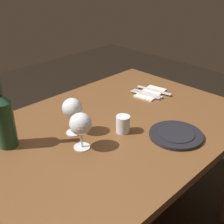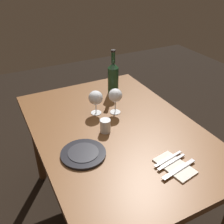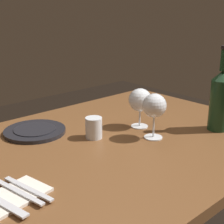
# 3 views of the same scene
# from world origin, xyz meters

# --- Properties ---
(dining_table) EXTENTS (1.30, 0.90, 0.74)m
(dining_table) POSITION_xyz_m (0.00, 0.00, 0.65)
(dining_table) COLOR brown
(dining_table) RESTS_ON ground
(wine_glass_left) EXTENTS (0.08, 0.08, 0.16)m
(wine_glass_left) POSITION_xyz_m (-0.16, 0.07, 0.86)
(wine_glass_left) COLOR white
(wine_glass_left) RESTS_ON dining_table
(wine_glass_right) EXTENTS (0.09, 0.09, 0.15)m
(wine_glass_right) POSITION_xyz_m (-0.20, -0.04, 0.85)
(wine_glass_right) COLOR white
(wine_glass_right) RESTS_ON dining_table
(wine_bottle) EXTENTS (0.08, 0.08, 0.32)m
(wine_bottle) POSITION_xyz_m (-0.40, 0.18, 0.86)
(wine_bottle) COLOR #19381E
(wine_bottle) RESTS_ON dining_table
(water_tumbler) EXTENTS (0.06, 0.06, 0.08)m
(water_tumbler) POSITION_xyz_m (-0.00, -0.07, 0.77)
(water_tumbler) COLOR white
(water_tumbler) RESTS_ON dining_table
(dinner_plate) EXTENTS (0.23, 0.23, 0.02)m
(dinner_plate) POSITION_xyz_m (0.13, -0.26, 0.75)
(dinner_plate) COLOR black
(dinner_plate) RESTS_ON dining_table
(folded_napkin) EXTENTS (0.21, 0.14, 0.01)m
(folded_napkin) POSITION_xyz_m (0.41, 0.10, 0.74)
(folded_napkin) COLOR silver
(folded_napkin) RESTS_ON dining_table
(fork_inner) EXTENTS (0.04, 0.18, 0.00)m
(fork_inner) POSITION_xyz_m (0.38, 0.10, 0.75)
(fork_inner) COLOR silver
(fork_inner) RESTS_ON folded_napkin
(fork_outer) EXTENTS (0.04, 0.18, 0.00)m
(fork_outer) POSITION_xyz_m (0.36, 0.10, 0.75)
(fork_outer) COLOR silver
(fork_outer) RESTS_ON folded_napkin
(table_knife) EXTENTS (0.06, 0.21, 0.00)m
(table_knife) POSITION_xyz_m (0.44, 0.10, 0.75)
(table_knife) COLOR silver
(table_knife) RESTS_ON folded_napkin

